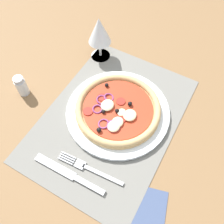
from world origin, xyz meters
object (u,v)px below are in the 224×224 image
pizza (118,109)px  knife (68,174)px  plate (118,112)px  wine_glass (99,32)px  napkin (138,215)px  pepper_shaker (21,86)px  fork (87,167)px

pizza → knife: pizza is taller
plate → pizza: pizza is taller
wine_glass → knife: bearing=-160.3°
wine_glass → napkin: size_ratio=1.08×
pizza → wine_glass: wine_glass is taller
knife → pepper_shaker: bearing=-30.0°
knife → fork: bearing=-131.7°
fork → knife: bearing=45.3°
pizza → pepper_shaker: (-7.23, 28.38, 0.65)cm
fork → napkin: fork is taller
fork → wine_glass: bearing=-68.5°
napkin → pizza: bearing=38.3°
knife → wine_glass: (38.99, 13.95, 9.43)cm
plate → knife: size_ratio=1.47×
pepper_shaker → wine_glass: bearing=-26.7°
fork → plate: bearing=-91.0°
plate → napkin: bearing=-141.9°
pizza → napkin: (-21.76, -17.20, -2.42)cm
pizza → napkin: size_ratio=1.75×
napkin → plate: bearing=38.1°
plate → fork: plate is taller
napkin → pepper_shaker: bearing=72.3°
fork → wine_glass: wine_glass is taller
pepper_shaker → napkin: bearing=-107.7°
knife → pepper_shaker: pepper_shaker is taller
pizza → pepper_shaker: size_ratio=3.60×
wine_glass → pizza: bearing=-137.3°
plate → pizza: 1.66cm
knife → pepper_shaker: 30.13cm
plate → napkin: size_ratio=2.14×
fork → pepper_shaker: (10.80, 29.41, 2.63)cm
pizza → wine_glass: (17.34, 16.00, 7.48)cm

